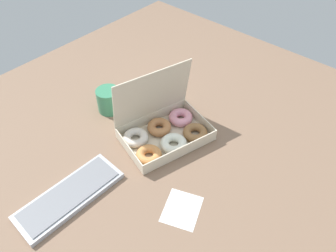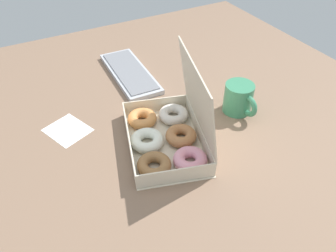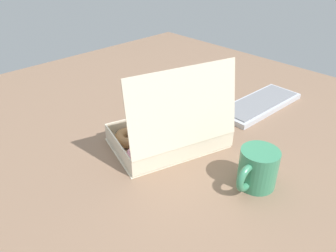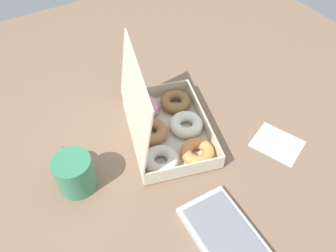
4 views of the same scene
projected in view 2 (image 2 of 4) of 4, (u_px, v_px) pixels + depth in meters
ground_plane at (157, 149)px, 98.88cm from camera, size 180.00×180.00×2.00cm
donut_box at (168, 134)px, 97.35cm from camera, size 36.93×29.98×26.70cm
keyboard at (130, 73)px, 128.20cm from camera, size 36.03×14.46×2.20cm
coffee_mug at (239, 98)px, 108.24cm from camera, size 13.67×9.60×10.14cm
paper_napkin at (68, 130)px, 103.92cm from camera, size 16.26×15.18×0.15cm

